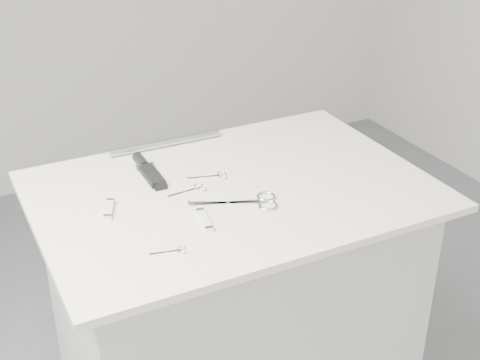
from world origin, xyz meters
name	(u,v)px	position (x,y,z in m)	size (l,w,h in m)	color
plinth	(234,330)	(0.00, 0.00, 0.45)	(0.90, 0.60, 0.90)	#B7B7B5
display_board	(233,191)	(0.00, 0.00, 0.91)	(1.00, 0.70, 0.02)	beige
large_shears	(253,202)	(0.01, -0.09, 0.92)	(0.21, 0.13, 0.01)	silver
embroidery_scissors_a	(214,176)	(-0.02, 0.08, 0.92)	(0.11, 0.05, 0.00)	silver
embroidery_scissors_b	(193,190)	(-0.10, 0.03, 0.92)	(0.11, 0.05, 0.00)	silver
tiny_scissors	(173,251)	(-0.25, -0.21, 0.92)	(0.08, 0.04, 0.00)	silver
sheathed_knife	(147,169)	(-0.17, 0.18, 0.93)	(0.04, 0.19, 0.02)	black
pocket_knife_a	(109,209)	(-0.32, 0.03, 0.93)	(0.05, 0.09, 0.01)	silver
pocket_knife_b	(205,220)	(-0.13, -0.12, 0.93)	(0.04, 0.10, 0.01)	silver
metal_rail	(166,143)	(-0.06, 0.31, 0.93)	(0.02, 0.02, 0.33)	#979A9F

